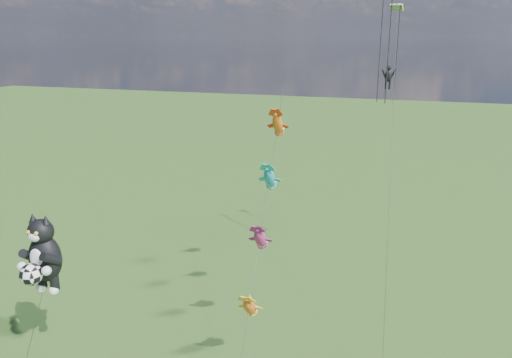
% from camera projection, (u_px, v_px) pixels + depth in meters
% --- Properties ---
extents(cat_kite_rig, '(2.38, 4.09, 10.04)m').
position_uv_depth(cat_kite_rig, '(42.00, 255.00, 30.34)').
color(cat_kite_rig, brown).
rests_on(cat_kite_rig, ground).
extents(fish_windsock_rig, '(2.00, 15.89, 16.98)m').
position_uv_depth(fish_windsock_rig, '(265.00, 208.00, 32.38)').
color(fish_windsock_rig, brown).
rests_on(fish_windsock_rig, ground).
extents(parafoil_rig, '(2.81, 17.39, 24.24)m').
position_uv_depth(parafoil_rig, '(389.00, 67.00, 37.61)').
color(parafoil_rig, brown).
rests_on(parafoil_rig, ground).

